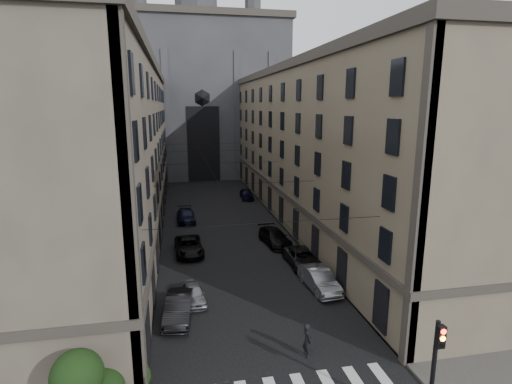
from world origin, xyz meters
TOP-DOWN VIEW (x-y plane):
  - sidewalk_left at (-10.50, 36.00)m, footprint 7.00×80.00m
  - sidewalk_right at (10.50, 36.00)m, footprint 7.00×80.00m
  - building_left at (-13.44, 36.00)m, footprint 13.60×60.60m
  - building_right at (13.44, 36.00)m, footprint 13.60×60.60m
  - gothic_tower at (0.00, 74.96)m, footprint 35.00×23.00m
  - traffic_light_right at (5.60, 1.92)m, footprint 0.34×0.50m
  - tram_wires at (0.00, 35.63)m, footprint 14.00×60.00m
  - car_left_near at (-4.20, 15.81)m, footprint 2.04×4.01m
  - car_left_midnear at (-5.28, 13.59)m, footprint 2.21×5.05m
  - car_left_midfar at (-4.20, 25.75)m, footprint 2.84×5.69m
  - car_left_far at (-4.20, 36.86)m, footprint 2.36×5.34m
  - car_right_near at (5.54, 15.94)m, footprint 2.13×5.14m
  - car_right_midnear at (5.66, 20.72)m, footprint 2.58×5.38m
  - car_right_midfar at (4.62, 26.74)m, footprint 2.92×5.67m
  - car_right_far at (5.31, 47.67)m, footprint 1.91×4.51m
  - pedestrian at (1.90, 8.00)m, footprint 0.58×0.79m

SIDE VIEW (x-z plane):
  - sidewalk_left at x=-10.50m, z-range 0.00..0.15m
  - sidewalk_right at x=10.50m, z-range 0.00..0.15m
  - car_left_near at x=-4.20m, z-range 0.00..1.31m
  - car_right_midnear at x=5.66m, z-range 0.00..1.48m
  - car_right_far at x=5.31m, z-range 0.00..1.52m
  - car_left_far at x=-4.20m, z-range 0.00..1.52m
  - car_left_midfar at x=-4.20m, z-range 0.00..1.55m
  - car_right_midfar at x=4.62m, z-range 0.00..1.57m
  - car_left_midnear at x=-5.28m, z-range 0.00..1.61m
  - car_right_near at x=5.54m, z-range 0.00..1.65m
  - pedestrian at x=1.90m, z-range 0.00..2.01m
  - traffic_light_right at x=5.60m, z-range 0.69..5.89m
  - tram_wires at x=0.00m, z-range 7.03..7.46m
  - building_left at x=-13.44m, z-range -0.08..18.77m
  - building_right at x=13.44m, z-range -0.08..18.77m
  - gothic_tower at x=0.00m, z-range -11.20..46.80m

